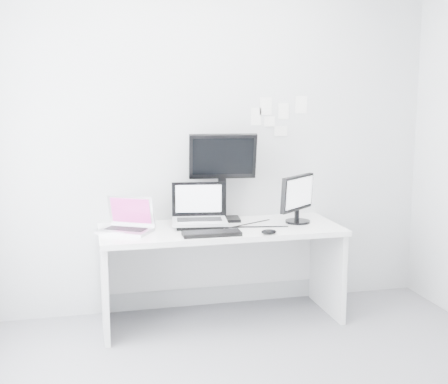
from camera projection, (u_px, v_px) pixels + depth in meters
The scene contains 15 objects.
back_wall at pixel (211, 141), 4.63m from camera, with size 3.60×3.60×0.00m, color #B5B8BA.
desk at pixel (221, 274), 4.46m from camera, with size 1.80×0.70×0.73m, color white.
macbook at pixel (125, 214), 4.21m from camera, with size 0.36×0.27×0.27m, color #B8B8BD.
speaker at pixel (187, 210), 4.57m from camera, with size 0.09×0.09×0.18m, color black.
dell_laptop at pixel (199, 205), 4.36m from camera, with size 0.41×0.32×0.34m, color silver.
rear_monitor at pixel (222, 176), 4.57m from camera, with size 0.52×0.19×0.71m, color black.
samsung_monitor at pixel (298, 198), 4.52m from camera, with size 0.42×0.19×0.38m, color black.
keyboard at pixel (212, 233), 4.14m from camera, with size 0.41×0.15×0.03m, color black.
mouse at pixel (269, 232), 4.17m from camera, with size 0.11×0.07×0.04m, color black.
wall_note_0 at pixel (266, 106), 4.68m from camera, with size 0.10×0.00×0.14m, color white.
wall_note_1 at pixel (283, 111), 4.73m from camera, with size 0.09×0.00×0.13m, color white.
wall_note_2 at pixel (301, 105), 4.75m from camera, with size 0.10×0.00×0.14m, color white.
wall_note_3 at pixel (281, 131), 4.75m from camera, with size 0.11×0.00×0.08m, color white.
wall_note_4 at pixel (270, 121), 4.71m from camera, with size 0.09×0.00×0.08m, color white.
wall_note_5 at pixel (256, 116), 4.68m from camera, with size 0.09×0.00×0.14m, color white.
Camera 1 is at (-0.97, -2.93, 1.72)m, focal length 47.09 mm.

